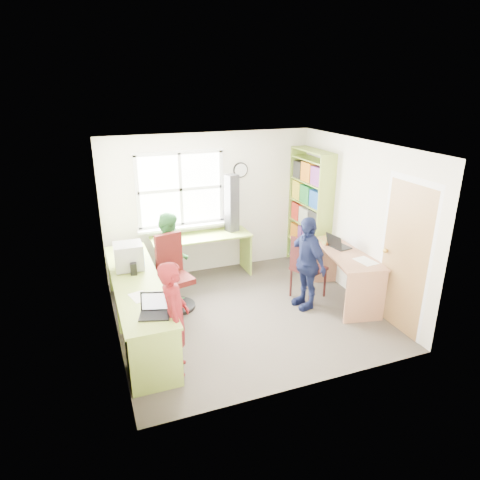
% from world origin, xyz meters
% --- Properties ---
extents(room, '(3.64, 3.44, 2.44)m').
position_xyz_m(room, '(0.01, 0.10, 1.22)').
color(room, '#433C34').
rests_on(room, ground).
extents(l_desk, '(2.38, 2.95, 0.75)m').
position_xyz_m(l_desk, '(-1.31, -0.28, 0.46)').
color(l_desk, '#9FBA4A').
rests_on(l_desk, ground).
extents(right_desk, '(0.89, 1.44, 0.78)m').
position_xyz_m(right_desk, '(1.58, -0.16, 0.56)').
color(right_desk, tan).
rests_on(right_desk, ground).
extents(bookshelf, '(0.30, 1.02, 2.10)m').
position_xyz_m(bookshelf, '(1.65, 1.19, 1.00)').
color(bookshelf, '#9FBA4A').
rests_on(bookshelf, ground).
extents(swivel_chair, '(0.63, 0.63, 1.11)m').
position_xyz_m(swivel_chair, '(-0.91, 0.59, 0.48)').
color(swivel_chair, black).
rests_on(swivel_chair, ground).
extents(wooden_chair, '(0.57, 0.57, 1.00)m').
position_xyz_m(wooden_chair, '(1.02, 0.12, 0.54)').
color(wooden_chair, '#3A1413').
rests_on(wooden_chair, ground).
extents(crt_monitor, '(0.39, 0.35, 0.37)m').
position_xyz_m(crt_monitor, '(-1.53, 0.47, 0.94)').
color(crt_monitor, '#959599').
rests_on(crt_monitor, l_desk).
extents(laptop_left, '(0.40, 0.36, 0.23)m').
position_xyz_m(laptop_left, '(-1.42, -0.85, 0.80)').
color(laptop_left, black).
rests_on(laptop_left, l_desk).
extents(laptop_right, '(0.32, 0.36, 0.22)m').
position_xyz_m(laptop_right, '(1.53, 0.10, 0.83)').
color(laptop_right, black).
rests_on(laptop_right, right_desk).
extents(speaker_a, '(0.10, 0.10, 0.17)m').
position_xyz_m(speaker_a, '(-1.50, 0.27, 0.83)').
color(speaker_a, black).
rests_on(speaker_a, l_desk).
extents(speaker_b, '(0.08, 0.08, 0.17)m').
position_xyz_m(speaker_b, '(-1.50, 0.89, 0.83)').
color(speaker_b, black).
rests_on(speaker_b, l_desk).
extents(cd_tower, '(0.24, 0.22, 0.97)m').
position_xyz_m(cd_tower, '(0.32, 1.48, 1.24)').
color(cd_tower, black).
rests_on(cd_tower, l_desk).
extents(game_box, '(0.30, 0.30, 0.06)m').
position_xyz_m(game_box, '(1.54, 0.37, 0.80)').
color(game_box, red).
rests_on(game_box, right_desk).
extents(paper_a, '(0.26, 0.32, 0.00)m').
position_xyz_m(paper_a, '(-1.53, -0.39, 0.75)').
color(paper_a, white).
rests_on(paper_a, l_desk).
extents(paper_b, '(0.25, 0.34, 0.00)m').
position_xyz_m(paper_b, '(1.62, -0.50, 0.78)').
color(paper_b, white).
rests_on(paper_b, right_desk).
extents(potted_plant, '(0.20, 0.18, 0.31)m').
position_xyz_m(potted_plant, '(-0.71, 1.49, 0.90)').
color(potted_plant, '#2A692D').
rests_on(potted_plant, l_desk).
extents(person_red, '(0.43, 0.56, 1.37)m').
position_xyz_m(person_red, '(-1.22, -0.92, 0.68)').
color(person_red, maroon).
rests_on(person_red, ground).
extents(person_green, '(0.64, 0.75, 1.35)m').
position_xyz_m(person_green, '(-0.88, 0.95, 0.68)').
color(person_green, '#2F7635').
rests_on(person_green, ground).
extents(person_navy, '(0.43, 0.85, 1.39)m').
position_xyz_m(person_navy, '(0.90, -0.09, 0.70)').
color(person_navy, '#161E46').
rests_on(person_navy, ground).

